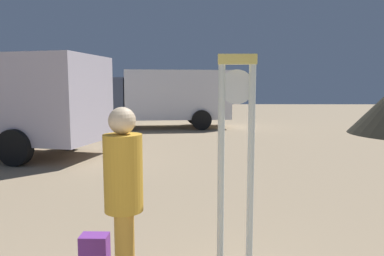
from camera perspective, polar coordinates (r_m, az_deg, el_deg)
name	(u,v)px	position (r m, az deg, el deg)	size (l,w,h in m)	color
standing_clock	(236,144)	(3.64, 7.15, -2.51)	(0.39, 0.10, 2.23)	silver
person_near_clock	(124,196)	(3.14, -10.97, -10.73)	(0.33, 0.33, 1.74)	gold
backpack	(95,256)	(3.88, -15.40, -19.35)	(0.27, 0.22, 0.44)	#773494
box_truck_far	(162,96)	(16.81, -4.81, 5.19)	(6.96, 3.37, 2.68)	white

